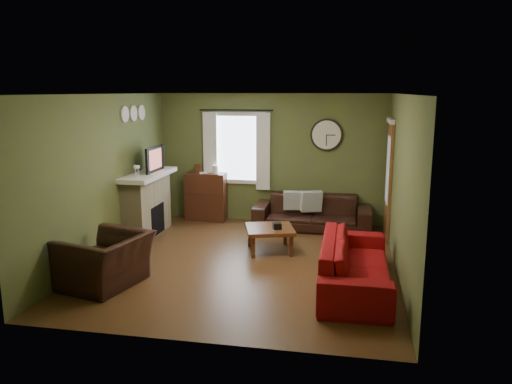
% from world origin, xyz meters
% --- Properties ---
extents(floor, '(4.60, 5.20, 0.00)m').
position_xyz_m(floor, '(0.00, 0.00, 0.00)').
color(floor, '#53351B').
rests_on(floor, ground).
extents(ceiling, '(4.60, 5.20, 0.00)m').
position_xyz_m(ceiling, '(0.00, 0.00, 2.60)').
color(ceiling, white).
rests_on(ceiling, ground).
extents(wall_left, '(0.00, 5.20, 2.60)m').
position_xyz_m(wall_left, '(-2.30, 0.00, 1.30)').
color(wall_left, '#576433').
rests_on(wall_left, ground).
extents(wall_right, '(0.00, 5.20, 2.60)m').
position_xyz_m(wall_right, '(2.30, 0.00, 1.30)').
color(wall_right, '#576433').
rests_on(wall_right, ground).
extents(wall_back, '(4.60, 0.00, 2.60)m').
position_xyz_m(wall_back, '(0.00, 2.60, 1.30)').
color(wall_back, '#576433').
rests_on(wall_back, ground).
extents(wall_front, '(4.60, 0.00, 2.60)m').
position_xyz_m(wall_front, '(0.00, -2.60, 1.30)').
color(wall_front, '#576433').
rests_on(wall_front, ground).
extents(fireplace, '(0.40, 1.40, 1.10)m').
position_xyz_m(fireplace, '(-2.10, 1.15, 0.55)').
color(fireplace, tan).
rests_on(fireplace, floor).
extents(firebox, '(0.04, 0.60, 0.55)m').
position_xyz_m(firebox, '(-1.91, 1.15, 0.30)').
color(firebox, black).
rests_on(firebox, fireplace).
extents(mantel, '(0.58, 1.60, 0.08)m').
position_xyz_m(mantel, '(-2.07, 1.15, 1.14)').
color(mantel, white).
rests_on(mantel, fireplace).
extents(tv, '(0.08, 0.60, 0.35)m').
position_xyz_m(tv, '(-2.05, 1.30, 1.35)').
color(tv, black).
rests_on(tv, mantel).
extents(tv_screen, '(0.02, 0.62, 0.36)m').
position_xyz_m(tv_screen, '(-1.97, 1.30, 1.41)').
color(tv_screen, '#994C3F').
rests_on(tv_screen, mantel).
extents(medallion_left, '(0.28, 0.28, 0.03)m').
position_xyz_m(medallion_left, '(-2.28, 0.80, 2.25)').
color(medallion_left, white).
rests_on(medallion_left, wall_left).
extents(medallion_mid, '(0.28, 0.28, 0.03)m').
position_xyz_m(medallion_mid, '(-2.28, 1.15, 2.25)').
color(medallion_mid, white).
rests_on(medallion_mid, wall_left).
extents(medallion_right, '(0.28, 0.28, 0.03)m').
position_xyz_m(medallion_right, '(-2.28, 1.50, 2.25)').
color(medallion_right, white).
rests_on(medallion_right, wall_left).
extents(window_pane, '(1.00, 0.02, 1.30)m').
position_xyz_m(window_pane, '(-0.70, 2.58, 1.50)').
color(window_pane, silver).
rests_on(window_pane, wall_back).
extents(curtain_rod, '(0.03, 0.03, 1.50)m').
position_xyz_m(curtain_rod, '(-0.70, 2.48, 2.27)').
color(curtain_rod, black).
rests_on(curtain_rod, wall_back).
extents(curtain_left, '(0.28, 0.04, 1.55)m').
position_xyz_m(curtain_left, '(-1.25, 2.48, 1.45)').
color(curtain_left, white).
rests_on(curtain_left, wall_back).
extents(curtain_right, '(0.28, 0.04, 1.55)m').
position_xyz_m(curtain_right, '(-0.15, 2.48, 1.45)').
color(curtain_right, white).
rests_on(curtain_right, wall_back).
extents(wall_clock, '(0.64, 0.06, 0.64)m').
position_xyz_m(wall_clock, '(1.10, 2.55, 1.80)').
color(wall_clock, white).
rests_on(wall_clock, wall_back).
extents(door, '(0.05, 0.90, 2.10)m').
position_xyz_m(door, '(2.27, 1.85, 1.05)').
color(door, brown).
rests_on(door, floor).
extents(bookshelf, '(0.83, 0.35, 0.99)m').
position_xyz_m(bookshelf, '(-1.33, 2.40, 0.50)').
color(bookshelf, '#442012').
rests_on(bookshelf, floor).
extents(book, '(0.23, 0.27, 0.02)m').
position_xyz_m(book, '(-1.44, 2.33, 0.96)').
color(book, '#532D15').
rests_on(book, bookshelf).
extents(sofa_brown, '(2.25, 0.88, 0.66)m').
position_xyz_m(sofa_brown, '(0.88, 2.14, 0.33)').
color(sofa_brown, black).
rests_on(sofa_brown, floor).
extents(pillow_left, '(0.38, 0.15, 0.37)m').
position_xyz_m(pillow_left, '(0.50, 2.15, 0.55)').
color(pillow_left, '#A1ABAE').
rests_on(pillow_left, sofa_brown).
extents(pillow_right, '(0.42, 0.25, 0.40)m').
position_xyz_m(pillow_right, '(0.87, 2.12, 0.55)').
color(pillow_right, '#A1ABAE').
rests_on(pillow_right, sofa_brown).
extents(sofa_red, '(0.91, 2.32, 0.68)m').
position_xyz_m(sofa_red, '(1.69, -0.71, 0.34)').
color(sofa_red, maroon).
rests_on(sofa_red, floor).
extents(armchair, '(1.19, 1.30, 0.72)m').
position_xyz_m(armchair, '(-1.68, -1.29, 0.36)').
color(armchair, black).
rests_on(armchair, floor).
extents(coffee_table, '(0.96, 0.96, 0.41)m').
position_xyz_m(coffee_table, '(0.29, 0.61, 0.21)').
color(coffee_table, '#532D15').
rests_on(coffee_table, floor).
extents(tissue_box, '(0.17, 0.17, 0.10)m').
position_xyz_m(tissue_box, '(0.43, 0.55, 0.40)').
color(tissue_box, black).
rests_on(tissue_box, coffee_table).
extents(wine_glass_a, '(0.08, 0.08, 0.22)m').
position_xyz_m(wine_glass_a, '(-2.05, 0.61, 1.29)').
color(wine_glass_a, white).
rests_on(wine_glass_a, mantel).
extents(wine_glass_b, '(0.07, 0.07, 0.20)m').
position_xyz_m(wine_glass_b, '(-2.05, 0.72, 1.28)').
color(wine_glass_b, white).
rests_on(wine_glass_b, mantel).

